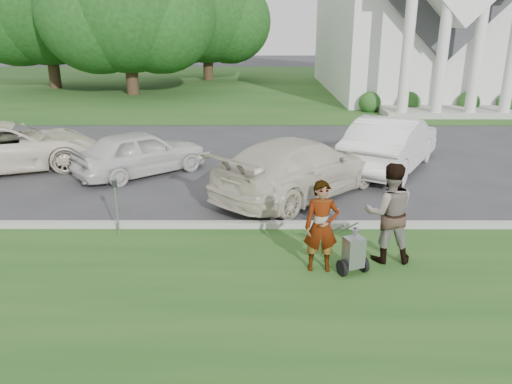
{
  "coord_description": "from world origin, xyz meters",
  "views": [
    {
      "loc": [
        -0.24,
        -9.65,
        4.34
      ],
      "look_at": [
        -0.25,
        0.0,
        1.04
      ],
      "focal_mm": 35.0,
      "sensor_mm": 36.0,
      "label": 1
    }
  ],
  "objects_px": {
    "tree_back": "(206,16)",
    "parking_meter_near": "(116,200)",
    "tree_left": "(126,8)",
    "person_right": "(389,213)",
    "car_b": "(141,152)",
    "car_d": "(391,143)",
    "person_left": "(321,227)",
    "car_a": "(10,146)",
    "car_c": "(300,167)",
    "striping_cart": "(353,253)"
  },
  "relations": [
    {
      "from": "car_d",
      "to": "person_right",
      "type": "bearing_deg",
      "value": 105.29
    },
    {
      "from": "person_right",
      "to": "parking_meter_near",
      "type": "height_order",
      "value": "person_right"
    },
    {
      "from": "car_b",
      "to": "car_c",
      "type": "height_order",
      "value": "car_c"
    },
    {
      "from": "tree_left",
      "to": "car_c",
      "type": "distance_m",
      "value": 21.61
    },
    {
      "from": "person_left",
      "to": "tree_left",
      "type": "bearing_deg",
      "value": 112.27
    },
    {
      "from": "car_a",
      "to": "person_left",
      "type": "bearing_deg",
      "value": -148.99
    },
    {
      "from": "tree_back",
      "to": "person_left",
      "type": "distance_m",
      "value": 32.02
    },
    {
      "from": "car_b",
      "to": "car_d",
      "type": "relative_size",
      "value": 0.79
    },
    {
      "from": "tree_back",
      "to": "car_d",
      "type": "relative_size",
      "value": 1.93
    },
    {
      "from": "tree_back",
      "to": "car_b",
      "type": "xyz_separation_m",
      "value": [
        0.35,
        -25.32,
        -4.06
      ]
    },
    {
      "from": "car_c",
      "to": "tree_left",
      "type": "bearing_deg",
      "value": -21.3
    },
    {
      "from": "car_a",
      "to": "car_c",
      "type": "relative_size",
      "value": 1.0
    },
    {
      "from": "striping_cart",
      "to": "person_left",
      "type": "relative_size",
      "value": 0.65
    },
    {
      "from": "person_left",
      "to": "car_a",
      "type": "bearing_deg",
      "value": 144.27
    },
    {
      "from": "car_d",
      "to": "car_a",
      "type": "bearing_deg",
      "value": 30.42
    },
    {
      "from": "tree_back",
      "to": "parking_meter_near",
      "type": "relative_size",
      "value": 7.6
    },
    {
      "from": "tree_back",
      "to": "parking_meter_near",
      "type": "distance_m",
      "value": 30.09
    },
    {
      "from": "person_left",
      "to": "person_right",
      "type": "height_order",
      "value": "person_right"
    },
    {
      "from": "person_left",
      "to": "car_b",
      "type": "xyz_separation_m",
      "value": [
        -4.59,
        6.08,
        -0.18
      ]
    },
    {
      "from": "tree_left",
      "to": "car_a",
      "type": "xyz_separation_m",
      "value": [
        0.23,
        -16.81,
        -4.38
      ]
    },
    {
      "from": "car_b",
      "to": "car_c",
      "type": "distance_m",
      "value": 4.92
    },
    {
      "from": "tree_back",
      "to": "person_left",
      "type": "bearing_deg",
      "value": -81.07
    },
    {
      "from": "tree_back",
      "to": "parking_meter_near",
      "type": "bearing_deg",
      "value": -88.42
    },
    {
      "from": "tree_back",
      "to": "car_a",
      "type": "relative_size",
      "value": 1.83
    },
    {
      "from": "striping_cart",
      "to": "person_left",
      "type": "xyz_separation_m",
      "value": [
        -0.58,
        0.14,
        0.44
      ]
    },
    {
      "from": "tree_back",
      "to": "tree_left",
      "type": "bearing_deg",
      "value": -116.57
    },
    {
      "from": "tree_left",
      "to": "striping_cart",
      "type": "height_order",
      "value": "tree_left"
    },
    {
      "from": "tree_left",
      "to": "car_c",
      "type": "relative_size",
      "value": 2.03
    },
    {
      "from": "tree_back",
      "to": "car_c",
      "type": "height_order",
      "value": "tree_back"
    },
    {
      "from": "parking_meter_near",
      "to": "car_d",
      "type": "relative_size",
      "value": 0.25
    },
    {
      "from": "person_right",
      "to": "parking_meter_near",
      "type": "bearing_deg",
      "value": -10.73
    },
    {
      "from": "tree_back",
      "to": "person_right",
      "type": "relative_size",
      "value": 5.0
    },
    {
      "from": "person_left",
      "to": "car_b",
      "type": "relative_size",
      "value": 0.43
    },
    {
      "from": "tree_back",
      "to": "car_a",
      "type": "bearing_deg",
      "value": -98.65
    },
    {
      "from": "striping_cart",
      "to": "parking_meter_near",
      "type": "xyz_separation_m",
      "value": [
        -4.69,
        1.71,
        0.39
      ]
    },
    {
      "from": "tree_left",
      "to": "car_d",
      "type": "xyz_separation_m",
      "value": [
        11.89,
        -16.75,
        -4.29
      ]
    },
    {
      "from": "tree_left",
      "to": "car_d",
      "type": "relative_size",
      "value": 2.13
    },
    {
      "from": "tree_left",
      "to": "tree_back",
      "type": "bearing_deg",
      "value": 63.43
    },
    {
      "from": "tree_back",
      "to": "car_d",
      "type": "height_order",
      "value": "tree_back"
    },
    {
      "from": "car_c",
      "to": "car_d",
      "type": "bearing_deg",
      "value": -96.72
    },
    {
      "from": "tree_left",
      "to": "tree_back",
      "type": "height_order",
      "value": "tree_left"
    },
    {
      "from": "tree_back",
      "to": "striping_cart",
      "type": "xyz_separation_m",
      "value": [
        5.51,
        -31.53,
        -4.32
      ]
    },
    {
      "from": "tree_back",
      "to": "car_c",
      "type": "bearing_deg",
      "value": -79.82
    },
    {
      "from": "person_left",
      "to": "car_a",
      "type": "relative_size",
      "value": 0.32
    },
    {
      "from": "tree_left",
      "to": "striping_cart",
      "type": "relative_size",
      "value": 9.64
    },
    {
      "from": "car_c",
      "to": "car_d",
      "type": "distance_m",
      "value": 3.88
    },
    {
      "from": "person_right",
      "to": "tree_back",
      "type": "bearing_deg",
      "value": -77.16
    },
    {
      "from": "person_left",
      "to": "parking_meter_near",
      "type": "distance_m",
      "value": 4.4
    },
    {
      "from": "tree_back",
      "to": "car_d",
      "type": "bearing_deg",
      "value": -72.32
    },
    {
      "from": "car_b",
      "to": "person_right",
      "type": "bearing_deg",
      "value": -173.71
    }
  ]
}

